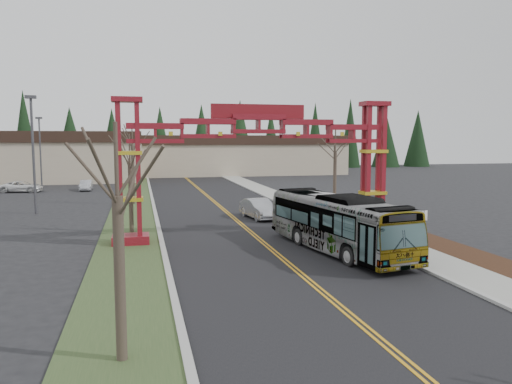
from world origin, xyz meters
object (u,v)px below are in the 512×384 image
object	(u,v)px
parked_car_far_a	(86,185)
barrel_north	(363,217)
bare_tree_median_far	(132,146)
gateway_arch	(258,146)
street_sign	(424,221)
transit_bus	(337,223)
bare_tree_right_far	(335,153)
bare_tree_median_mid	(130,163)
barrel_south	(400,233)
parked_car_far_b	(22,187)
silver_sedan	(259,209)
light_pole_far	(40,147)
light_pole_near	(33,146)
retail_building_east	(234,154)
barrel_mid	(382,223)
bare_tree_median_near	(117,197)

from	to	relation	value
parked_car_far_a	barrel_north	distance (m)	38.40
bare_tree_median_far	barrel_north	world-z (taller)	bare_tree_median_far
gateway_arch	street_sign	world-z (taller)	gateway_arch
transit_bus	bare_tree_right_far	xyz separation A→B (m)	(6.45, 16.27, 3.51)
bare_tree_median_mid	barrel_south	bearing A→B (deg)	-20.97
bare_tree_median_far	barrel_north	size ratio (longest dim) A/B	7.32
parked_car_far_b	barrel_south	xyz separation A→B (m)	(30.01, -36.39, -0.22)
silver_sedan	light_pole_far	xyz separation A→B (m)	(-22.00, 31.59, 4.56)
parked_car_far_b	barrel_south	bearing A→B (deg)	-132.43
parked_car_far_a	street_sign	xyz separation A→B (m)	(22.98, -38.94, 0.92)
light_pole_near	retail_building_east	bearing A→B (deg)	60.97
retail_building_east	barrel_south	bearing A→B (deg)	-91.12
bare_tree_median_mid	light_pole_near	size ratio (longest dim) A/B	0.67
barrel_mid	silver_sedan	bearing A→B (deg)	135.16
light_pole_near	light_pole_far	world-z (taller)	light_pole_near
light_pole_near	street_sign	size ratio (longest dim) A/B	4.62
bare_tree_median_near	light_pole_far	size ratio (longest dim) A/B	0.75
gateway_arch	light_pole_far	distance (m)	44.32
retail_building_east	light_pole_near	bearing A→B (deg)	-119.03
bare_tree_median_mid	barrel_south	size ratio (longest dim) A/B	7.57
bare_tree_median_near	street_sign	world-z (taller)	bare_tree_median_near
bare_tree_median_mid	street_sign	distance (m)	19.36
light_pole_far	bare_tree_median_far	bearing A→B (deg)	-59.53
parked_car_far_a	bare_tree_median_near	size ratio (longest dim) A/B	0.57
gateway_arch	parked_car_far_a	distance (m)	37.42
transit_bus	bare_tree_right_far	distance (m)	17.85
silver_sedan	bare_tree_median_mid	distance (m)	11.46
bare_tree_median_mid	barrel_mid	size ratio (longest dim) A/B	6.24
bare_tree_median_near	barrel_mid	size ratio (longest dim) A/B	6.37
retail_building_east	light_pole_near	xyz separation A→B (m)	(-26.16, -47.13, 2.31)
barrel_mid	bare_tree_median_far	bearing A→B (deg)	133.17
bare_tree_median_far	light_pole_far	distance (m)	23.72
silver_sedan	light_pole_far	size ratio (longest dim) A/B	0.52
bare_tree_median_mid	street_sign	world-z (taller)	bare_tree_median_mid
parked_car_far_a	light_pole_far	bearing A→B (deg)	139.37
parked_car_far_b	barrel_mid	xyz separation A→B (m)	(30.43, -33.13, -0.13)
retail_building_east	bare_tree_median_mid	bearing A→B (deg)	-107.24
retail_building_east	transit_bus	distance (m)	66.90
retail_building_east	bare_tree_median_far	world-z (taller)	bare_tree_median_far
parked_car_far_a	bare_tree_right_far	distance (m)	33.26
transit_bus	bare_tree_median_mid	bearing A→B (deg)	133.77
bare_tree_median_near	silver_sedan	bearing A→B (deg)	67.84
gateway_arch	transit_bus	distance (m)	7.25
silver_sedan	barrel_mid	distance (m)	10.13
bare_tree_median_near	bare_tree_right_far	bearing A→B (deg)	57.45
light_pole_near	barrel_north	world-z (taller)	light_pole_near
street_sign	bare_tree_median_far	bearing A→B (deg)	125.72
parked_car_far_b	bare_tree_right_far	xyz separation A→B (m)	(31.28, -22.26, 4.50)
silver_sedan	barrel_north	world-z (taller)	silver_sedan
gateway_arch	bare_tree_right_far	distance (m)	15.39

